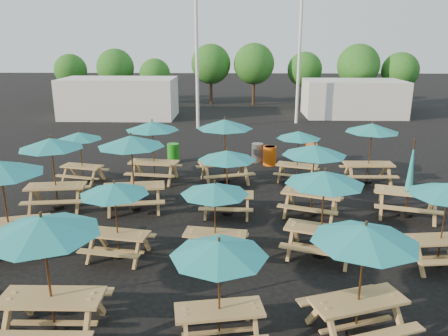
{
  "coord_description": "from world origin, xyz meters",
  "views": [
    {
      "loc": [
        0.4,
        -13.35,
        5.53
      ],
      "look_at": [
        0.0,
        1.5,
        1.1
      ],
      "focal_mm": 35.0,
      "sensor_mm": 36.0,
      "label": 1
    }
  ],
  "objects_px": {
    "picnic_unit_17": "(448,195)",
    "waste_bin_2": "(269,156)",
    "picnic_unit_2": "(51,148)",
    "picnic_unit_8": "(219,255)",
    "picnic_unit_15": "(298,138)",
    "picnic_unit_7": "(152,130)",
    "waste_bin_1": "(257,153)",
    "waste_bin_3": "(270,156)",
    "picnic_unit_3": "(80,139)",
    "waste_bin_0": "(173,153)",
    "picnic_unit_11": "(225,128)",
    "picnic_unit_12": "(365,241)",
    "picnic_unit_18": "(409,185)",
    "picnic_unit_5": "(115,194)",
    "picnic_unit_4": "(43,233)",
    "picnic_unit_19": "(372,132)",
    "picnic_unit_9": "(215,193)",
    "waste_bin_4": "(311,153)",
    "picnic_unit_6": "(131,146)",
    "picnic_unit_14": "(314,155)",
    "picnic_unit_13": "(324,183)",
    "picnic_unit_10": "(227,159)"
  },
  "relations": [
    {
      "from": "waste_bin_1",
      "to": "waste_bin_2",
      "type": "relative_size",
      "value": 1.0
    },
    {
      "from": "waste_bin_1",
      "to": "picnic_unit_9",
      "type": "bearing_deg",
      "value": -99.35
    },
    {
      "from": "picnic_unit_15",
      "to": "picnic_unit_17",
      "type": "distance_m",
      "value": 7.22
    },
    {
      "from": "picnic_unit_18",
      "to": "picnic_unit_5",
      "type": "bearing_deg",
      "value": -144.36
    },
    {
      "from": "picnic_unit_3",
      "to": "picnic_unit_6",
      "type": "bearing_deg",
      "value": -32.98
    },
    {
      "from": "picnic_unit_11",
      "to": "picnic_unit_12",
      "type": "distance_m",
      "value": 9.69
    },
    {
      "from": "waste_bin_1",
      "to": "waste_bin_3",
      "type": "distance_m",
      "value": 0.78
    },
    {
      "from": "waste_bin_3",
      "to": "picnic_unit_3",
      "type": "bearing_deg",
      "value": -160.83
    },
    {
      "from": "picnic_unit_6",
      "to": "waste_bin_0",
      "type": "relative_size",
      "value": 2.95
    },
    {
      "from": "picnic_unit_9",
      "to": "picnic_unit_11",
      "type": "xyz_separation_m",
      "value": [
        0.09,
        6.21,
        0.43
      ]
    },
    {
      "from": "picnic_unit_3",
      "to": "picnic_unit_14",
      "type": "distance_m",
      "value": 9.1
    },
    {
      "from": "picnic_unit_9",
      "to": "picnic_unit_14",
      "type": "distance_m",
      "value": 4.15
    },
    {
      "from": "picnic_unit_2",
      "to": "picnic_unit_12",
      "type": "height_order",
      "value": "picnic_unit_2"
    },
    {
      "from": "picnic_unit_6",
      "to": "picnic_unit_14",
      "type": "relative_size",
      "value": 0.99
    },
    {
      "from": "waste_bin_3",
      "to": "waste_bin_4",
      "type": "xyz_separation_m",
      "value": [
        1.93,
        0.53,
        0.0
      ]
    },
    {
      "from": "picnic_unit_19",
      "to": "waste_bin_0",
      "type": "bearing_deg",
      "value": 159.9
    },
    {
      "from": "picnic_unit_11",
      "to": "picnic_unit_15",
      "type": "distance_m",
      "value": 2.93
    },
    {
      "from": "picnic_unit_3",
      "to": "picnic_unit_8",
      "type": "height_order",
      "value": "picnic_unit_8"
    },
    {
      "from": "picnic_unit_4",
      "to": "picnic_unit_7",
      "type": "relative_size",
      "value": 1.01
    },
    {
      "from": "picnic_unit_7",
      "to": "waste_bin_1",
      "type": "relative_size",
      "value": 2.83
    },
    {
      "from": "picnic_unit_17",
      "to": "waste_bin_2",
      "type": "xyz_separation_m",
      "value": [
        -3.63,
        9.01,
        -1.46
      ]
    },
    {
      "from": "picnic_unit_8",
      "to": "picnic_unit_12",
      "type": "xyz_separation_m",
      "value": [
        2.64,
        0.26,
        0.19
      ]
    },
    {
      "from": "picnic_unit_5",
      "to": "picnic_unit_9",
      "type": "height_order",
      "value": "picnic_unit_5"
    },
    {
      "from": "waste_bin_0",
      "to": "waste_bin_1",
      "type": "distance_m",
      "value": 3.9
    },
    {
      "from": "picnic_unit_9",
      "to": "waste_bin_4",
      "type": "distance_m",
      "value": 10.16
    },
    {
      "from": "waste_bin_0",
      "to": "picnic_unit_4",
      "type": "bearing_deg",
      "value": -92.78
    },
    {
      "from": "waste_bin_1",
      "to": "picnic_unit_5",
      "type": "bearing_deg",
      "value": -113.48
    },
    {
      "from": "picnic_unit_10",
      "to": "waste_bin_3",
      "type": "bearing_deg",
      "value": 74.76
    },
    {
      "from": "picnic_unit_15",
      "to": "waste_bin_0",
      "type": "height_order",
      "value": "picnic_unit_15"
    },
    {
      "from": "picnic_unit_6",
      "to": "picnic_unit_8",
      "type": "height_order",
      "value": "picnic_unit_6"
    },
    {
      "from": "picnic_unit_5",
      "to": "picnic_unit_19",
      "type": "relative_size",
      "value": 0.85
    },
    {
      "from": "picnic_unit_17",
      "to": "waste_bin_1",
      "type": "bearing_deg",
      "value": 106.98
    },
    {
      "from": "picnic_unit_4",
      "to": "picnic_unit_2",
      "type": "bearing_deg",
      "value": 110.5
    },
    {
      "from": "picnic_unit_6",
      "to": "picnic_unit_4",
      "type": "bearing_deg",
      "value": -100.41
    },
    {
      "from": "picnic_unit_19",
      "to": "picnic_unit_2",
      "type": "bearing_deg",
      "value": -165.98
    },
    {
      "from": "picnic_unit_12",
      "to": "picnic_unit_17",
      "type": "bearing_deg",
      "value": 26.09
    },
    {
      "from": "picnic_unit_9",
      "to": "waste_bin_2",
      "type": "relative_size",
      "value": 2.37
    },
    {
      "from": "picnic_unit_7",
      "to": "picnic_unit_15",
      "type": "distance_m",
      "value": 5.72
    },
    {
      "from": "picnic_unit_12",
      "to": "picnic_unit_13",
      "type": "xyz_separation_m",
      "value": [
        -0.11,
        3.2,
        0.03
      ]
    },
    {
      "from": "picnic_unit_13",
      "to": "waste_bin_1",
      "type": "height_order",
      "value": "picnic_unit_13"
    },
    {
      "from": "picnic_unit_3",
      "to": "waste_bin_0",
      "type": "height_order",
      "value": "picnic_unit_3"
    },
    {
      "from": "picnic_unit_3",
      "to": "picnic_unit_11",
      "type": "bearing_deg",
      "value": 14.82
    },
    {
      "from": "picnic_unit_5",
      "to": "picnic_unit_11",
      "type": "xyz_separation_m",
      "value": [
        2.62,
        6.29,
        0.43
      ]
    },
    {
      "from": "picnic_unit_12",
      "to": "picnic_unit_8",
      "type": "bearing_deg",
      "value": 166.65
    },
    {
      "from": "picnic_unit_13",
      "to": "waste_bin_0",
      "type": "relative_size",
      "value": 2.96
    },
    {
      "from": "picnic_unit_2",
      "to": "picnic_unit_8",
      "type": "relative_size",
      "value": 1.16
    },
    {
      "from": "picnic_unit_9",
      "to": "picnic_unit_13",
      "type": "relative_size",
      "value": 0.8
    },
    {
      "from": "picnic_unit_2",
      "to": "waste_bin_3",
      "type": "height_order",
      "value": "picnic_unit_2"
    },
    {
      "from": "picnic_unit_5",
      "to": "picnic_unit_19",
      "type": "height_order",
      "value": "picnic_unit_19"
    },
    {
      "from": "picnic_unit_9",
      "to": "picnic_unit_7",
      "type": "bearing_deg",
      "value": 121.28
    }
  ]
}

